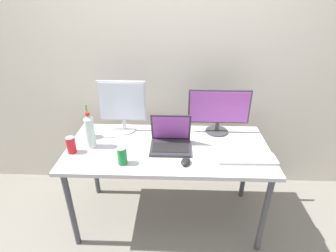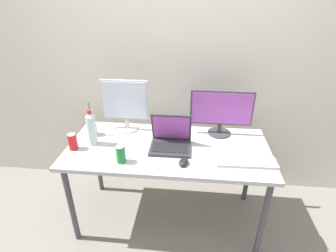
{
  "view_description": "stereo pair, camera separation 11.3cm",
  "coord_description": "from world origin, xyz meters",
  "px_view_note": "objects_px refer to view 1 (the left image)",
  "views": [
    {
      "loc": [
        0.06,
        -1.71,
        1.82
      ],
      "look_at": [
        0.0,
        0.0,
        0.92
      ],
      "focal_mm": 28.0,
      "sensor_mm": 36.0,
      "label": 1
    },
    {
      "loc": [
        0.17,
        -1.7,
        1.82
      ],
      "look_at": [
        0.0,
        0.0,
        0.92
      ],
      "focal_mm": 28.0,
      "sensor_mm": 36.0,
      "label": 2
    }
  ],
  "objects_px": {
    "monitor_center": "(219,110)",
    "water_bottle": "(90,131)",
    "mouse_by_keyboard": "(186,162)",
    "bamboo_vase": "(90,131)",
    "work_desk": "(168,154)",
    "monitor_left": "(123,105)",
    "laptop_silver": "(171,140)",
    "keyboard_main": "(247,159)",
    "soda_can_near_keyboard": "(122,156)",
    "soda_can_by_laptop": "(71,145)"
  },
  "relations": [
    {
      "from": "monitor_center",
      "to": "water_bottle",
      "type": "bearing_deg",
      "value": -164.9
    },
    {
      "from": "mouse_by_keyboard",
      "to": "bamboo_vase",
      "type": "height_order",
      "value": "bamboo_vase"
    },
    {
      "from": "work_desk",
      "to": "monitor_left",
      "type": "height_order",
      "value": "monitor_left"
    },
    {
      "from": "monitor_left",
      "to": "mouse_by_keyboard",
      "type": "xyz_separation_m",
      "value": [
        0.51,
        -0.47,
        -0.22
      ]
    },
    {
      "from": "mouse_by_keyboard",
      "to": "bamboo_vase",
      "type": "relative_size",
      "value": 0.33
    },
    {
      "from": "laptop_silver",
      "to": "mouse_by_keyboard",
      "type": "xyz_separation_m",
      "value": [
        0.11,
        -0.22,
        -0.04
      ]
    },
    {
      "from": "monitor_center",
      "to": "bamboo_vase",
      "type": "height_order",
      "value": "monitor_center"
    },
    {
      "from": "mouse_by_keyboard",
      "to": "keyboard_main",
      "type": "bearing_deg",
      "value": 24.07
    },
    {
      "from": "keyboard_main",
      "to": "bamboo_vase",
      "type": "distance_m",
      "value": 1.24
    },
    {
      "from": "keyboard_main",
      "to": "water_bottle",
      "type": "relative_size",
      "value": 1.44
    },
    {
      "from": "soda_can_near_keyboard",
      "to": "bamboo_vase",
      "type": "height_order",
      "value": "bamboo_vase"
    },
    {
      "from": "laptop_silver",
      "to": "soda_can_near_keyboard",
      "type": "bearing_deg",
      "value": -144.28
    },
    {
      "from": "work_desk",
      "to": "mouse_by_keyboard",
      "type": "bearing_deg",
      "value": -58.94
    },
    {
      "from": "work_desk",
      "to": "monitor_left",
      "type": "xyz_separation_m",
      "value": [
        -0.38,
        0.25,
        0.3
      ]
    },
    {
      "from": "laptop_silver",
      "to": "bamboo_vase",
      "type": "bearing_deg",
      "value": 169.81
    },
    {
      "from": "water_bottle",
      "to": "mouse_by_keyboard",
      "type": "bearing_deg",
      "value": -15.58
    },
    {
      "from": "mouse_by_keyboard",
      "to": "water_bottle",
      "type": "bearing_deg",
      "value": -179.0
    },
    {
      "from": "monitor_center",
      "to": "keyboard_main",
      "type": "distance_m",
      "value": 0.48
    },
    {
      "from": "monitor_center",
      "to": "laptop_silver",
      "type": "bearing_deg",
      "value": -147.71
    },
    {
      "from": "monitor_center",
      "to": "soda_can_by_laptop",
      "type": "bearing_deg",
      "value": -162.49
    },
    {
      "from": "laptop_silver",
      "to": "soda_can_near_keyboard",
      "type": "distance_m",
      "value": 0.4
    },
    {
      "from": "soda_can_by_laptop",
      "to": "bamboo_vase",
      "type": "relative_size",
      "value": 0.43
    },
    {
      "from": "work_desk",
      "to": "soda_can_near_keyboard",
      "type": "height_order",
      "value": "soda_can_near_keyboard"
    },
    {
      "from": "water_bottle",
      "to": "keyboard_main",
      "type": "bearing_deg",
      "value": -7.03
    },
    {
      "from": "monitor_center",
      "to": "soda_can_near_keyboard",
      "type": "xyz_separation_m",
      "value": [
        -0.71,
        -0.48,
        -0.14
      ]
    },
    {
      "from": "monitor_left",
      "to": "monitor_center",
      "type": "xyz_separation_m",
      "value": [
        0.79,
        -0.0,
        -0.03
      ]
    },
    {
      "from": "monitor_left",
      "to": "soda_can_near_keyboard",
      "type": "height_order",
      "value": "monitor_left"
    },
    {
      "from": "water_bottle",
      "to": "monitor_center",
      "type": "bearing_deg",
      "value": 15.1
    },
    {
      "from": "work_desk",
      "to": "laptop_silver",
      "type": "xyz_separation_m",
      "value": [
        0.02,
        0.01,
        0.13
      ]
    },
    {
      "from": "monitor_center",
      "to": "mouse_by_keyboard",
      "type": "bearing_deg",
      "value": -120.64
    },
    {
      "from": "water_bottle",
      "to": "laptop_silver",
      "type": "bearing_deg",
      "value": 2.18
    },
    {
      "from": "water_bottle",
      "to": "soda_can_near_keyboard",
      "type": "xyz_separation_m",
      "value": [
        0.28,
        -0.21,
        -0.07
      ]
    },
    {
      "from": "monitor_center",
      "to": "laptop_silver",
      "type": "relative_size",
      "value": 1.64
    },
    {
      "from": "laptop_silver",
      "to": "mouse_by_keyboard",
      "type": "bearing_deg",
      "value": -63.63
    },
    {
      "from": "soda_can_near_keyboard",
      "to": "bamboo_vase",
      "type": "xyz_separation_m",
      "value": [
        -0.33,
        0.35,
        -0.0
      ]
    },
    {
      "from": "work_desk",
      "to": "keyboard_main",
      "type": "xyz_separation_m",
      "value": [
        0.56,
        -0.16,
        0.08
      ]
    },
    {
      "from": "monitor_left",
      "to": "laptop_silver",
      "type": "bearing_deg",
      "value": -31.44
    },
    {
      "from": "mouse_by_keyboard",
      "to": "soda_can_near_keyboard",
      "type": "relative_size",
      "value": 0.76
    },
    {
      "from": "work_desk",
      "to": "water_bottle",
      "type": "xyz_separation_m",
      "value": [
        -0.58,
        -0.02,
        0.2
      ]
    },
    {
      "from": "work_desk",
      "to": "keyboard_main",
      "type": "relative_size",
      "value": 3.73
    },
    {
      "from": "work_desk",
      "to": "mouse_by_keyboard",
      "type": "relative_size",
      "value": 16.03
    },
    {
      "from": "monitor_center",
      "to": "keyboard_main",
      "type": "bearing_deg",
      "value": -68.68
    },
    {
      "from": "water_bottle",
      "to": "soda_can_by_laptop",
      "type": "distance_m",
      "value": 0.17
    },
    {
      "from": "monitor_left",
      "to": "bamboo_vase",
      "type": "distance_m",
      "value": 0.34
    },
    {
      "from": "laptop_silver",
      "to": "water_bottle",
      "type": "relative_size",
      "value": 1.06
    },
    {
      "from": "work_desk",
      "to": "keyboard_main",
      "type": "height_order",
      "value": "keyboard_main"
    },
    {
      "from": "monitor_left",
      "to": "bamboo_vase",
      "type": "height_order",
      "value": "monitor_left"
    },
    {
      "from": "monitor_left",
      "to": "soda_can_by_laptop",
      "type": "distance_m",
      "value": 0.51
    },
    {
      "from": "monitor_left",
      "to": "mouse_by_keyboard",
      "type": "distance_m",
      "value": 0.72
    },
    {
      "from": "monitor_left",
      "to": "soda_can_by_laptop",
      "type": "height_order",
      "value": "monitor_left"
    }
  ]
}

